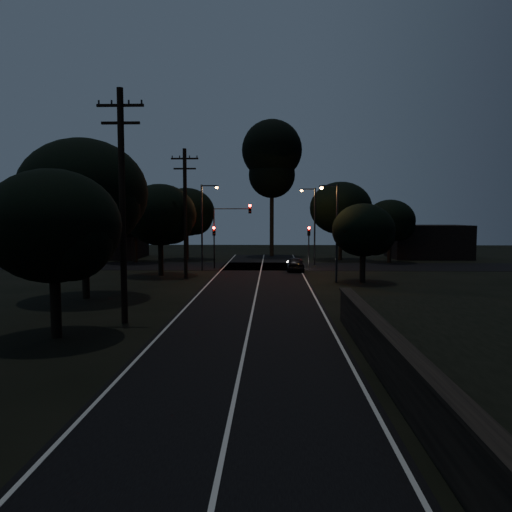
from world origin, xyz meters
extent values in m
plane|color=black|center=(0.00, 0.00, 0.00)|extent=(160.00, 160.00, 0.00)
cube|color=black|center=(0.00, 22.00, 0.01)|extent=(8.00, 70.00, 0.02)
cube|color=black|center=(0.00, 42.00, 0.01)|extent=(60.00, 8.00, 0.02)
cube|color=beige|center=(0.00, 22.00, 0.03)|extent=(0.12, 70.00, 0.01)
cube|color=beige|center=(-3.75, 22.00, 0.03)|extent=(0.12, 70.00, 0.01)
cube|color=beige|center=(3.75, 22.00, 0.03)|extent=(0.12, 70.00, 0.01)
cube|color=black|center=(4.60, 3.00, 0.75)|extent=(0.40, 26.00, 1.50)
cube|color=black|center=(4.60, 3.00, 1.55)|extent=(0.55, 26.00, 0.10)
cylinder|color=black|center=(-6.00, 15.00, 5.50)|extent=(0.30, 0.30, 11.00)
cube|color=black|center=(-6.00, 15.00, 10.20)|extent=(2.20, 0.12, 0.12)
cube|color=black|center=(-6.00, 15.00, 9.40)|extent=(1.80, 0.12, 0.12)
cylinder|color=black|center=(-6.00, 32.00, 5.25)|extent=(0.30, 0.30, 10.50)
cube|color=black|center=(-6.00, 32.00, 9.70)|extent=(2.20, 0.12, 0.12)
cube|color=black|center=(-6.00, 32.00, 8.90)|extent=(1.80, 0.12, 0.12)
cylinder|color=black|center=(-8.00, 12.00, 1.30)|extent=(0.44, 0.44, 2.61)
ellipsoid|color=black|center=(-8.00, 12.00, 4.68)|extent=(5.54, 5.54, 4.71)
sphere|color=black|center=(-7.03, 11.45, 4.13)|extent=(3.32, 3.32, 3.32)
cylinder|color=black|center=(-10.50, 22.00, 1.80)|extent=(0.44, 0.44, 3.60)
ellipsoid|color=black|center=(-10.50, 22.00, 6.51)|extent=(7.76, 7.76, 6.60)
sphere|color=black|center=(-9.14, 21.22, 5.73)|extent=(4.66, 4.66, 4.66)
cylinder|color=black|center=(-8.50, 34.00, 1.45)|extent=(0.44, 0.44, 2.89)
ellipsoid|color=black|center=(-8.50, 34.00, 5.20)|extent=(6.17, 6.17, 5.24)
sphere|color=black|center=(-7.42, 33.38, 4.59)|extent=(3.70, 3.70, 3.70)
cylinder|color=black|center=(-9.00, 50.00, 1.55)|extent=(0.44, 0.44, 3.09)
ellipsoid|color=black|center=(-9.00, 50.00, 5.57)|extent=(6.62, 6.62, 5.63)
sphere|color=black|center=(-7.84, 49.34, 4.91)|extent=(3.97, 3.97, 3.97)
cylinder|color=black|center=(-14.00, 46.00, 1.55)|extent=(0.44, 0.44, 3.09)
ellipsoid|color=black|center=(-14.00, 46.00, 5.53)|extent=(6.51, 6.51, 5.53)
sphere|color=black|center=(-12.86, 45.35, 4.88)|extent=(3.91, 3.91, 3.91)
cylinder|color=black|center=(9.00, 50.00, 1.67)|extent=(0.44, 0.44, 3.33)
ellipsoid|color=black|center=(9.00, 50.00, 6.02)|extent=(7.17, 7.17, 6.09)
sphere|color=black|center=(10.25, 49.28, 5.30)|extent=(4.30, 4.30, 4.30)
cylinder|color=black|center=(14.00, 47.00, 1.28)|extent=(0.44, 0.44, 2.55)
ellipsoid|color=black|center=(14.00, 47.00, 4.59)|extent=(5.44, 5.44, 4.63)
sphere|color=black|center=(14.95, 46.46, 4.05)|extent=(3.27, 3.27, 3.27)
cylinder|color=black|center=(8.00, 30.00, 1.12)|extent=(0.44, 0.44, 2.25)
ellipsoid|color=black|center=(8.00, 30.00, 4.04)|extent=(4.77, 4.77, 4.06)
sphere|color=black|center=(8.83, 29.52, 3.56)|extent=(2.86, 2.86, 2.86)
cylinder|color=black|center=(1.00, 55.00, 4.71)|extent=(0.50, 0.50, 9.43)
sphere|color=black|center=(1.00, 55.00, 13.37)|extent=(7.54, 7.54, 7.54)
sphere|color=black|center=(1.00, 55.00, 10.28)|extent=(5.83, 5.83, 5.83)
cube|color=black|center=(-20.00, 52.00, 2.20)|extent=(10.00, 8.00, 4.40)
cube|color=black|center=(20.00, 53.00, 2.00)|extent=(9.00, 7.00, 4.00)
cylinder|color=black|center=(-4.60, 40.00, 1.60)|extent=(0.12, 0.12, 3.20)
cube|color=black|center=(-4.60, 40.00, 3.65)|extent=(0.28, 0.22, 0.90)
sphere|color=#FF0705|center=(-4.60, 39.87, 3.95)|extent=(0.22, 0.22, 0.22)
cylinder|color=black|center=(4.60, 40.00, 1.60)|extent=(0.12, 0.12, 3.20)
cube|color=black|center=(4.60, 40.00, 3.65)|extent=(0.28, 0.22, 0.90)
sphere|color=#FF0705|center=(4.60, 39.87, 3.95)|extent=(0.22, 0.22, 0.22)
cylinder|color=black|center=(-4.60, 40.00, 2.50)|extent=(0.12, 0.12, 5.00)
cube|color=black|center=(-1.10, 40.00, 5.80)|extent=(0.28, 0.22, 0.90)
sphere|color=#FF0705|center=(-1.10, 39.87, 6.10)|extent=(0.22, 0.22, 0.22)
cube|color=black|center=(-2.85, 40.00, 5.80)|extent=(3.50, 0.08, 0.08)
cylinder|color=black|center=(-5.50, 38.00, 4.00)|extent=(0.16, 0.16, 8.00)
cube|color=black|center=(-4.80, 38.00, 7.90)|extent=(1.40, 0.10, 0.10)
cube|color=black|center=(-4.10, 38.00, 7.85)|extent=(0.35, 0.22, 0.12)
sphere|color=orange|center=(-4.10, 38.00, 7.75)|extent=(0.26, 0.26, 0.26)
cylinder|color=black|center=(5.50, 44.00, 4.00)|extent=(0.16, 0.16, 8.00)
cube|color=black|center=(4.80, 44.00, 7.90)|extent=(1.40, 0.10, 0.10)
cube|color=black|center=(4.10, 44.00, 7.85)|extent=(0.35, 0.22, 0.12)
sphere|color=orange|center=(4.10, 44.00, 7.75)|extent=(0.26, 0.26, 0.26)
cylinder|color=black|center=(6.00, 30.00, 3.75)|extent=(0.16, 0.16, 7.50)
cube|color=black|center=(5.40, 30.00, 7.40)|extent=(1.20, 0.10, 0.10)
cube|color=black|center=(4.80, 30.00, 7.35)|extent=(0.35, 0.22, 0.12)
sphere|color=orange|center=(4.80, 30.00, 7.25)|extent=(0.26, 0.26, 0.26)
imported|color=black|center=(3.20, 37.81, 0.67)|extent=(1.61, 3.93, 1.33)
camera|label=1|loc=(1.04, -8.31, 5.09)|focal=35.00mm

